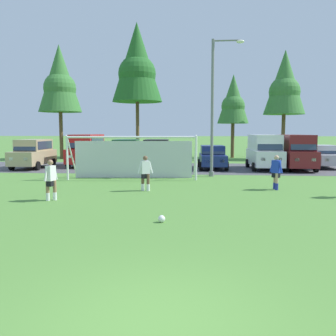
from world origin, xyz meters
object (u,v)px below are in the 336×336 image
object	(u,v)px
player_defender_far	(145,173)
parked_car_slot_far_right	(296,151)
parked_car_slot_right	(264,151)
soccer_goal	(133,156)
player_midfield_center	(51,180)
street_lamp	(215,107)
soccer_ball	(162,219)
parked_car_slot_center_right	(212,157)
parked_car_slot_center	(157,154)
parked_car_slot_end	(323,156)
parked_car_slot_center_left	(126,153)
parked_car_slot_far_left	(33,153)
parked_car_slot_left	(86,149)
player_striker_near	(276,172)

from	to	relation	value
player_defender_far	parked_car_slot_far_right	bearing A→B (deg)	47.14
parked_car_slot_right	soccer_goal	bearing A→B (deg)	-145.78
soccer_goal	player_midfield_center	distance (m)	7.40
street_lamp	soccer_ball	bearing A→B (deg)	-100.04
parked_car_slot_center_right	parked_car_slot_right	world-z (taller)	parked_car_slot_right
parked_car_slot_center	parked_car_slot_end	world-z (taller)	parked_car_slot_center
parked_car_slot_end	parked_car_slot_center_left	bearing A→B (deg)	-174.46
parked_car_slot_far_right	parked_car_slot_end	xyz separation A→B (m)	(2.52, 1.76, -0.47)
soccer_goal	parked_car_slot_center_right	world-z (taller)	soccer_goal
player_midfield_center	parked_car_slot_right	bearing A→B (deg)	50.62
parked_car_slot_far_left	parked_car_slot_far_right	xyz separation A→B (m)	(19.39, 0.48, 0.23)
player_defender_far	parked_car_slot_far_right	world-z (taller)	parked_car_slot_far_right
player_midfield_center	parked_car_slot_left	bearing A→B (deg)	102.19
soccer_ball	parked_car_slot_right	xyz separation A→B (m)	(5.87, 16.09, 1.23)
soccer_goal	parked_car_slot_end	bearing A→B (deg)	29.34
parked_car_slot_end	parked_car_slot_far_right	bearing A→B (deg)	-145.04
parked_car_slot_center_left	parked_car_slot_center_right	world-z (taller)	parked_car_slot_center_left
parked_car_slot_left	parked_car_slot_far_right	world-z (taller)	same
parked_car_slot_far_left	parked_car_slot_center_right	size ratio (longest dim) A/B	1.08
soccer_ball	parked_car_slot_end	bearing A→B (deg)	59.18
parked_car_slot_far_left	parked_car_slot_end	xyz separation A→B (m)	(21.91, 2.25, -0.24)
parked_car_slot_far_right	parked_car_slot_end	size ratio (longest dim) A/B	1.13
parked_car_slot_center_right	parked_car_slot_right	bearing A→B (deg)	-0.35
player_striker_near	parked_car_slot_far_left	size ratio (longest dim) A/B	0.35
parked_car_slot_far_left	parked_car_slot_center_right	xyz separation A→B (m)	(13.45, 0.65, -0.24)
parked_car_slot_center_right	parked_car_slot_right	size ratio (longest dim) A/B	0.88
player_striker_near	player_defender_far	xyz separation A→B (m)	(-6.13, -0.87, 0.00)
player_midfield_center	parked_car_slot_left	distance (m)	14.71
soccer_goal	player_striker_near	distance (m)	8.33
player_midfield_center	parked_car_slot_far_left	world-z (taller)	parked_car_slot_far_left
soccer_goal	soccer_ball	bearing A→B (deg)	-74.90
parked_car_slot_center_left	parked_car_slot_center	size ratio (longest dim) A/B	1.01
player_striker_near	street_lamp	bearing A→B (deg)	118.77
player_striker_near	parked_car_slot_left	bearing A→B (deg)	139.46
parked_car_slot_left	soccer_ball	bearing A→B (deg)	-65.74
parked_car_slot_left	parked_car_slot_right	bearing A→B (deg)	-5.83
player_midfield_center	parked_car_slot_right	size ratio (longest dim) A/B	0.34
soccer_goal	parked_car_slot_right	xyz separation A→B (m)	(8.62, 5.87, 0.05)
parked_car_slot_right	street_lamp	bearing A→B (deg)	-130.39
parked_car_slot_far_left	street_lamp	world-z (taller)	street_lamp
parked_car_slot_center_left	parked_car_slot_right	bearing A→B (deg)	-0.96
parked_car_slot_center	parked_car_slot_far_right	bearing A→B (deg)	-0.25
soccer_goal	parked_car_slot_far_right	bearing A→B (deg)	27.93
player_striker_near	parked_car_slot_center_left	bearing A→B (deg)	133.70
parked_car_slot_right	street_lamp	size ratio (longest dim) A/B	0.59
player_striker_near	street_lamp	size ratio (longest dim) A/B	0.20
parked_car_slot_far_left	parked_car_slot_far_right	distance (m)	19.40
player_striker_near	parked_car_slot_right	size ratio (longest dim) A/B	0.34
parked_car_slot_center_left	parked_car_slot_end	xyz separation A→B (m)	(14.96, 1.45, -0.24)
parked_car_slot_far_right	parked_car_slot_center	bearing A→B (deg)	179.75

